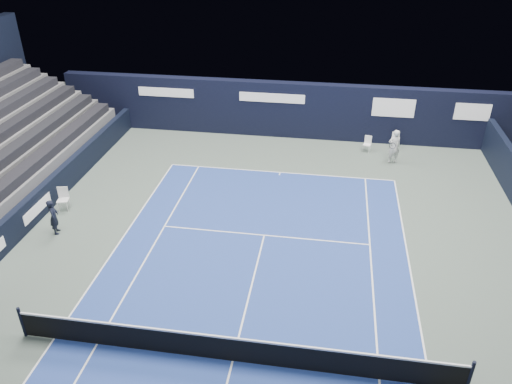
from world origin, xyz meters
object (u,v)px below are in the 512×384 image
at_px(tennis_net, 232,349).
at_px(tennis_player, 394,146).
at_px(folding_chair_back_a, 368,141).
at_px(folding_chair_back_b, 395,139).
at_px(line_judge_chair, 63,197).

height_order(tennis_net, tennis_player, tennis_player).
relative_size(folding_chair_back_a, tennis_net, 0.07).
bearing_deg(folding_chair_back_b, tennis_player, -85.84).
relative_size(folding_chair_back_b, line_judge_chair, 0.87).
height_order(folding_chair_back_a, line_judge_chair, line_judge_chair).
bearing_deg(tennis_net, tennis_player, 68.39).
bearing_deg(tennis_net, line_judge_chair, 141.12).
distance_m(folding_chair_back_b, line_judge_chair, 16.91).
relative_size(folding_chair_back_b, tennis_net, 0.07).
bearing_deg(folding_chair_back_a, tennis_net, -91.10).
bearing_deg(line_judge_chair, tennis_player, 13.77).
bearing_deg(folding_chair_back_b, tennis_net, -98.14).
xyz_separation_m(folding_chair_back_a, tennis_player, (1.22, -1.24, 0.33)).
xyz_separation_m(tennis_net, tennis_player, (5.51, 13.91, 0.38)).
bearing_deg(line_judge_chair, folding_chair_back_a, 19.90).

